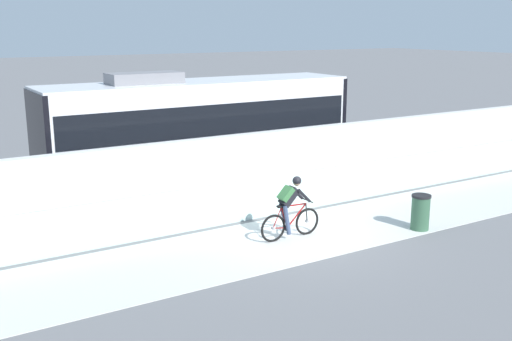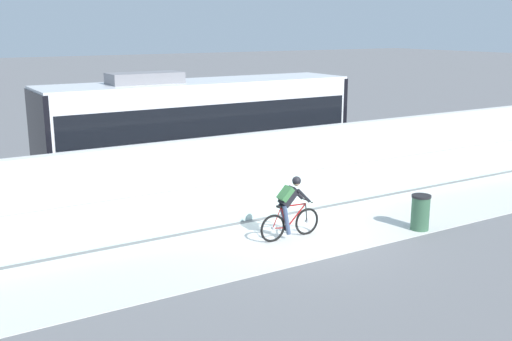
# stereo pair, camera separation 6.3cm
# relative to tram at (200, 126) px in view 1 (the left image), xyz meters

# --- Properties ---
(ground_plane) EXTENTS (200.00, 200.00, 0.00)m
(ground_plane) POSITION_rel_tram_xyz_m (-0.51, -6.85, -1.89)
(ground_plane) COLOR slate
(bike_path_deck) EXTENTS (32.00, 3.20, 0.01)m
(bike_path_deck) POSITION_rel_tram_xyz_m (-0.51, -6.85, -1.89)
(bike_path_deck) COLOR silver
(bike_path_deck) RESTS_ON ground
(glass_parapet) EXTENTS (32.00, 0.05, 1.16)m
(glass_parapet) POSITION_rel_tram_xyz_m (-0.51, -5.00, -1.31)
(glass_parapet) COLOR silver
(glass_parapet) RESTS_ON ground
(concrete_barrier_wall) EXTENTS (32.00, 0.36, 2.07)m
(concrete_barrier_wall) POSITION_rel_tram_xyz_m (-0.51, -3.20, -0.86)
(concrete_barrier_wall) COLOR silver
(concrete_barrier_wall) RESTS_ON ground
(tram_rail_near) EXTENTS (32.00, 0.08, 0.01)m
(tram_rail_near) POSITION_rel_tram_xyz_m (-0.51, -0.72, -1.89)
(tram_rail_near) COLOR #595654
(tram_rail_near) RESTS_ON ground
(tram_rail_far) EXTENTS (32.00, 0.08, 0.01)m
(tram_rail_far) POSITION_rel_tram_xyz_m (-0.51, 0.72, -1.89)
(tram_rail_far) COLOR #595654
(tram_rail_far) RESTS_ON ground
(tram) EXTENTS (11.06, 2.54, 3.81)m
(tram) POSITION_rel_tram_xyz_m (0.00, 0.00, 0.00)
(tram) COLOR silver
(tram) RESTS_ON ground
(cyclist_on_bike) EXTENTS (1.77, 0.58, 1.61)m
(cyclist_on_bike) POSITION_rel_tram_xyz_m (-0.87, -6.85, -1.09)
(cyclist_on_bike) COLOR black
(cyclist_on_bike) RESTS_ON ground
(trash_bin) EXTENTS (0.51, 0.51, 0.96)m
(trash_bin) POSITION_rel_tram_xyz_m (2.45, -8.10, -1.41)
(trash_bin) COLOR #33593F
(trash_bin) RESTS_ON ground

